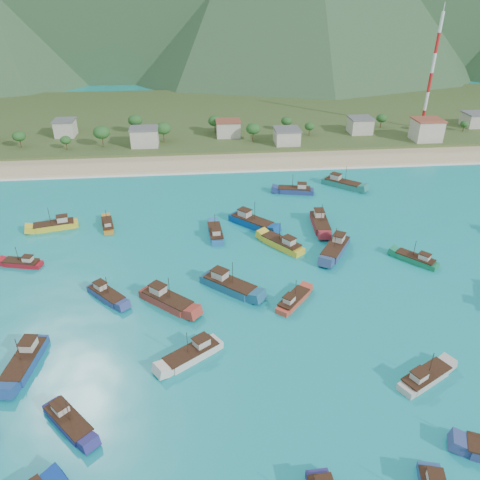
{
  "coord_description": "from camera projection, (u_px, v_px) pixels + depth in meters",
  "views": [
    {
      "loc": [
        -12.03,
        -74.95,
        55.04
      ],
      "look_at": [
        -2.94,
        18.0,
        3.0
      ],
      "focal_mm": 35.0,
      "sensor_mm": 36.0,
      "label": 1
    }
  ],
  "objects": [
    {
      "name": "land",
      "position": [
        221.0,
        117.0,
        214.69
      ],
      "size": [
        400.0,
        110.0,
        2.4
      ],
      "primitive_type": "cube",
      "color": "#385123",
      "rests_on": "ground"
    },
    {
      "name": "boat_10",
      "position": [
        425.0,
        378.0,
        72.99
      ],
      "size": [
        10.04,
        7.21,
        5.81
      ],
      "rotation": [
        0.0,
        0.0,
        5.2
      ],
      "color": "#BBB3AA",
      "rests_on": "ground"
    },
    {
      "name": "boat_20",
      "position": [
        192.0,
        354.0,
        77.49
      ],
      "size": [
        10.47,
        8.5,
        6.23
      ],
      "rotation": [
        0.0,
        0.0,
        2.17
      ],
      "color": "beige",
      "rests_on": "ground"
    },
    {
      "name": "boat_0",
      "position": [
        22.0,
        264.0,
        102.7
      ],
      "size": [
        8.92,
        4.48,
        5.06
      ],
      "rotation": [
        0.0,
        0.0,
        1.33
      ],
      "color": "maroon",
      "rests_on": "ground"
    },
    {
      "name": "beach",
      "position": [
        231.0,
        162.0,
        161.66
      ],
      "size": [
        400.0,
        18.0,
        1.2
      ],
      "primitive_type": "cube",
      "color": "beige",
      "rests_on": "ground"
    },
    {
      "name": "ground",
      "position": [
        263.0,
        296.0,
        92.98
      ],
      "size": [
        600.0,
        600.0,
        0.0
      ],
      "primitive_type": "plane",
      "color": "#0C778A",
      "rests_on": "ground"
    },
    {
      "name": "boat_9",
      "position": [
        107.0,
        295.0,
        92.19
      ],
      "size": [
        8.64,
        8.98,
        5.69
      ],
      "rotation": [
        0.0,
        0.0,
        3.89
      ],
      "color": "navy",
      "rests_on": "ground"
    },
    {
      "name": "boat_27",
      "position": [
        167.0,
        301.0,
        90.23
      ],
      "size": [
        11.2,
        10.52,
        7.02
      ],
      "rotation": [
        0.0,
        0.0,
        3.98
      ],
      "color": "#9F3429",
      "rests_on": "ground"
    },
    {
      "name": "boat_6",
      "position": [
        342.0,
        184.0,
        141.84
      ],
      "size": [
        11.27,
        10.63,
        7.08
      ],
      "rotation": [
        0.0,
        0.0,
        3.98
      ],
      "color": "#23786D",
      "rests_on": "ground"
    },
    {
      "name": "surf_line",
      "position": [
        234.0,
        172.0,
        153.4
      ],
      "size": [
        400.0,
        2.5,
        0.08
      ],
      "primitive_type": "cube",
      "color": "white",
      "rests_on": "ground"
    },
    {
      "name": "vegetation",
      "position": [
        212.0,
        128.0,
        179.21
      ],
      "size": [
        278.27,
        25.95,
        9.23
      ],
      "color": "#235623",
      "rests_on": "ground"
    },
    {
      "name": "boat_16",
      "position": [
        216.0,
        234.0,
        114.5
      ],
      "size": [
        3.51,
        10.23,
        5.96
      ],
      "rotation": [
        0.0,
        0.0,
        0.05
      ],
      "color": "#225F9D",
      "rests_on": "ground"
    },
    {
      "name": "boat_19",
      "position": [
        320.0,
        223.0,
        118.83
      ],
      "size": [
        4.5,
        12.2,
        7.06
      ],
      "rotation": [
        0.0,
        0.0,
        3.06
      ],
      "color": "maroon",
      "rests_on": "ground"
    },
    {
      "name": "radio_tower",
      "position": [
        432.0,
        73.0,
        182.42
      ],
      "size": [
        1.2,
        1.2,
        43.42
      ],
      "color": "red",
      "rests_on": "ground"
    },
    {
      "name": "boat_4",
      "position": [
        25.0,
        361.0,
        75.91
      ],
      "size": [
        4.94,
        11.82,
        6.77
      ],
      "rotation": [
        0.0,
        0.0,
        3.0
      ],
      "color": "navy",
      "rests_on": "ground"
    },
    {
      "name": "boat_26",
      "position": [
        293.0,
        301.0,
        90.64
      ],
      "size": [
        8.03,
        8.66,
        5.4
      ],
      "rotation": [
        0.0,
        0.0,
        5.57
      ],
      "color": "#BD412D",
      "rests_on": "ground"
    },
    {
      "name": "boat_8",
      "position": [
        295.0,
        191.0,
        137.72
      ],
      "size": [
        10.98,
        5.26,
        6.24
      ],
      "rotation": [
        0.0,
        0.0,
        1.36
      ],
      "color": "navy",
      "rests_on": "ground"
    },
    {
      "name": "village",
      "position": [
        272.0,
        130.0,
        179.04
      ],
      "size": [
        207.21,
        27.33,
        7.54
      ],
      "color": "beige",
      "rests_on": "ground"
    },
    {
      "name": "boat_28",
      "position": [
        252.0,
        222.0,
        119.35
      ],
      "size": [
        11.34,
        11.4,
        7.34
      ],
      "rotation": [
        0.0,
        0.0,
        3.92
      ],
      "color": "#0D4393",
      "rests_on": "ground"
    },
    {
      "name": "boat_14",
      "position": [
        282.0,
        244.0,
        109.68
      ],
      "size": [
        9.51,
        10.8,
        6.6
      ],
      "rotation": [
        0.0,
        0.0,
        0.67
      ],
      "color": "yellow",
      "rests_on": "ground"
    },
    {
      "name": "boat_29",
      "position": [
        69.0,
        422.0,
        65.81
      ],
      "size": [
        8.53,
        9.02,
        5.67
      ],
      "rotation": [
        0.0,
        0.0,
        3.88
      ],
      "color": "navy",
      "rests_on": "ground"
    },
    {
      "name": "boat_22",
      "position": [
        55.0,
        226.0,
        117.89
      ],
      "size": [
        11.24,
        5.65,
        6.38
      ],
      "rotation": [
        0.0,
        0.0,
        1.81
      ],
      "color": "gold",
      "rests_on": "ground"
    },
    {
      "name": "boat_17",
      "position": [
        108.0,
        226.0,
        118.57
      ],
      "size": [
        4.33,
        8.86,
        5.03
      ],
      "rotation": [
        0.0,
        0.0,
        0.22
      ],
      "color": "#B67825",
      "rests_on": "ground"
    },
    {
      "name": "boat_3",
      "position": [
        335.0,
        249.0,
        107.49
      ],
      "size": [
        9.66,
        12.17,
        7.2
      ],
      "rotation": [
        0.0,
        0.0,
        2.56
      ],
      "color": "navy",
      "rests_on": "ground"
    },
    {
      "name": "boat_2",
      "position": [
        416.0,
        260.0,
        103.91
      ],
      "size": [
        8.41,
        8.8,
        5.55
      ],
      "rotation": [
        0.0,
        0.0,
        0.74
      ],
      "color": "#14784D",
      "rests_on": "ground"
    },
    {
      "name": "boat_12",
      "position": [
        229.0,
        286.0,
        94.61
      ],
      "size": [
        11.64,
        10.87,
        7.27
      ],
      "rotation": [
        0.0,
        0.0,
        3.99
      ],
      "color": "#1E5C82",
      "rests_on": "ground"
    }
  ]
}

